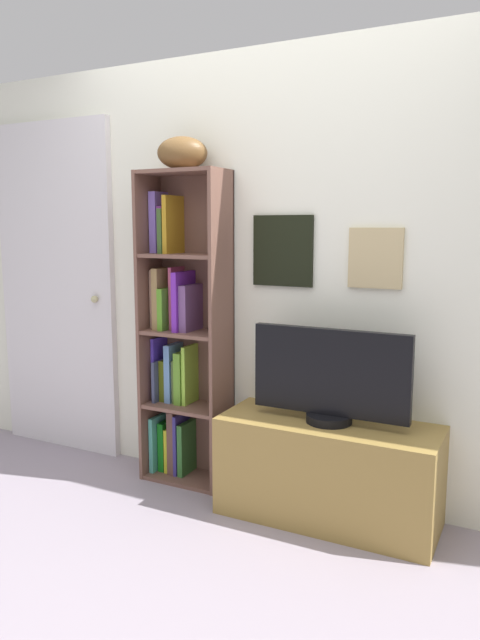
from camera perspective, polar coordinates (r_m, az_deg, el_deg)
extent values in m
cube|color=gray|center=(2.58, -7.72, -25.02)|extent=(5.20, 5.20, 0.04)
cube|color=white|center=(3.15, 3.61, 4.13)|extent=(4.80, 0.06, 2.31)
cube|color=black|center=(3.08, 4.11, 6.60)|extent=(0.33, 0.02, 0.36)
cube|color=gray|center=(3.08, 4.07, 6.60)|extent=(0.28, 0.01, 0.31)
cube|color=tan|center=(2.93, 12.80, 5.78)|extent=(0.26, 0.02, 0.29)
cube|color=tan|center=(2.93, 12.78, 5.77)|extent=(0.21, 0.01, 0.24)
cube|color=brown|center=(3.40, -8.55, -0.71)|extent=(0.02, 0.25, 1.71)
cube|color=brown|center=(3.16, -1.74, -1.36)|extent=(0.02, 0.25, 1.71)
cube|color=brown|center=(3.37, -4.18, -0.71)|extent=(0.48, 0.01, 1.71)
cube|color=brown|center=(3.52, -5.07, -14.73)|extent=(0.44, 0.24, 0.02)
cube|color=brown|center=(3.37, -5.17, -8.21)|extent=(0.44, 0.24, 0.02)
cube|color=brown|center=(3.27, -5.27, -1.20)|extent=(0.44, 0.24, 0.02)
cube|color=brown|center=(3.22, -5.37, 6.13)|extent=(0.44, 0.24, 0.02)
cube|color=brown|center=(3.23, -5.49, 13.90)|extent=(0.44, 0.24, 0.02)
cube|color=teal|center=(3.57, -7.68, -11.43)|extent=(0.03, 0.18, 0.32)
cube|color=#116515|center=(3.57, -6.97, -11.71)|extent=(0.04, 0.14, 0.29)
cube|color=gold|center=(3.56, -6.47, -12.05)|extent=(0.02, 0.15, 0.26)
cube|color=brown|center=(3.52, -6.02, -11.36)|extent=(0.04, 0.15, 0.36)
cube|color=navy|center=(3.50, -5.57, -11.59)|extent=(0.02, 0.16, 0.35)
cube|color=#2E652B|center=(3.49, -5.09, -12.04)|extent=(0.03, 0.16, 0.30)
cube|color=#4832B8|center=(3.46, -7.68, -4.55)|extent=(0.02, 0.14, 0.36)
cube|color=#3B4262|center=(3.45, -7.47, -5.67)|extent=(0.02, 0.18, 0.23)
cube|color=#454F0F|center=(3.45, -6.86, -5.64)|extent=(0.04, 0.14, 0.23)
cube|color=#5A84B8|center=(3.41, -6.34, -4.98)|extent=(0.04, 0.15, 0.33)
cube|color=#3F5326|center=(3.41, -5.78, -5.73)|extent=(0.02, 0.14, 0.24)
cube|color=#5B8F29|center=(3.37, -5.36, -5.43)|extent=(0.04, 0.16, 0.29)
cube|color=#90C83A|center=(3.36, -4.79, -5.18)|extent=(0.02, 0.15, 0.33)
cube|color=#A47D68|center=(3.39, -7.66, 2.05)|extent=(0.04, 0.14, 0.32)
cube|color=olive|center=(3.34, -7.28, 2.09)|extent=(0.04, 0.19, 0.34)
cube|color=#4E8A22|center=(3.33, -6.77, 1.12)|extent=(0.03, 0.19, 0.23)
cube|color=#BC4C70|center=(3.33, -6.05, 2.12)|extent=(0.02, 0.14, 0.34)
cube|color=#1F23C2|center=(3.32, -5.57, 1.14)|extent=(0.03, 0.13, 0.23)
cube|color=#6825A9|center=(3.27, -5.39, 1.82)|extent=(0.03, 0.20, 0.32)
cube|color=#664374|center=(3.26, -4.71, 1.18)|extent=(0.04, 0.18, 0.25)
cube|color=#7F63C7|center=(3.37, -7.75, 9.20)|extent=(0.04, 0.13, 0.33)
cube|color=#682776|center=(3.34, -7.10, 8.54)|extent=(0.03, 0.13, 0.25)
cube|color=#334E21|center=(3.30, -6.84, 8.42)|extent=(0.03, 0.18, 0.24)
cube|color=#AB7C1B|center=(3.29, -6.38, 9.03)|extent=(0.03, 0.18, 0.31)
ellipsoid|color=brown|center=(3.24, -5.52, 15.57)|extent=(0.31, 0.28, 0.17)
cube|color=olive|center=(3.02, 8.38, -14.05)|extent=(1.05, 0.41, 0.49)
cube|color=brown|center=(2.84, 7.03, -15.52)|extent=(0.95, 0.01, 0.31)
cylinder|color=black|center=(2.92, 8.50, -9.25)|extent=(0.22, 0.22, 0.04)
cube|color=black|center=(2.86, 8.60, -4.93)|extent=(0.76, 0.04, 0.41)
cube|color=#BAC7F5|center=(2.85, 8.52, -4.99)|extent=(0.72, 0.01, 0.37)
cube|color=silver|center=(3.95, -17.10, 2.84)|extent=(0.90, 0.04, 2.05)
cube|color=#B7B3B5|center=(3.92, -17.53, 8.78)|extent=(0.57, 0.01, 0.74)
cube|color=#B7B3B5|center=(4.01, -16.96, -3.61)|extent=(0.57, 0.01, 0.74)
sphere|color=tan|center=(3.70, -13.72, 1.94)|extent=(0.04, 0.04, 0.04)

